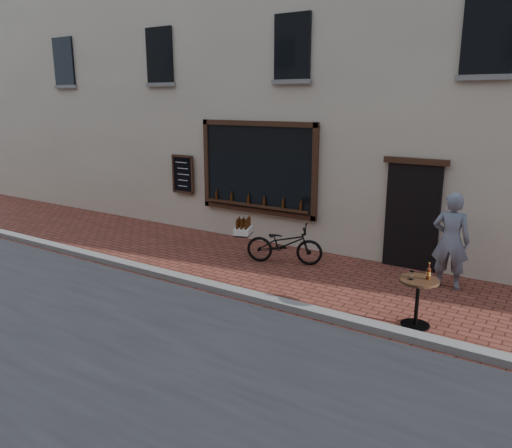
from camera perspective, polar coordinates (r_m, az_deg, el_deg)
The scene contains 6 objects.
ground at distance 8.87m, azimuth -1.70°, elevation -8.90°, with size 90.00×90.00×0.00m, color #5E2A1E.
kerb at distance 9.00m, azimuth -0.97°, elevation -8.14°, with size 90.00×0.25×0.12m, color slate.
shop_building at distance 14.08m, azimuth 14.43°, elevation 19.89°, with size 28.00×6.20×10.00m.
cargo_bicycle at distance 10.79m, azimuth 3.09°, elevation -2.22°, with size 1.97×1.15×0.93m.
bistro_table at distance 8.17m, azimuth 18.02°, elevation -7.48°, with size 0.61×0.61×1.04m.
pedestrian at distance 9.92m, azimuth 21.37°, elevation -1.80°, with size 0.67×0.44×1.83m, color slate.
Camera 1 is at (4.70, -6.69, 3.45)m, focal length 35.00 mm.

